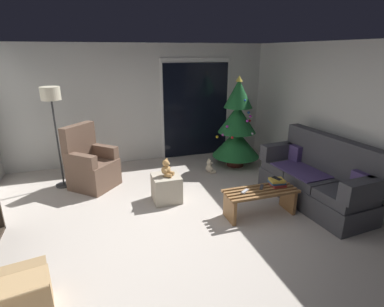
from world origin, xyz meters
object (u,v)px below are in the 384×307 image
Objects in this scene: cell_phone at (277,178)px; christmas_tree at (237,127)px; teddy_bear_cream_by_tree at (210,167)px; book_stack at (277,182)px; remote_silver at (245,191)px; armchair at (91,166)px; remote_graphite at (262,187)px; teddy_bear_honey at (167,169)px; coffee_table at (260,198)px; ottoman at (166,188)px; couch at (317,179)px; cardboard_box_open_near_shelf at (27,295)px; floor_lamp at (52,104)px.

christmas_tree is (0.27, 1.94, 0.31)m from cell_phone.
book_stack is at bearing -76.42° from teddy_bear_cream_by_tree.
armchair is at bearing 14.42° from remote_silver.
remote_graphite is at bearing -36.02° from armchair.
teddy_bear_cream_by_tree is at bearing 39.39° from teddy_bear_honey.
remote_graphite is (0.30, 0.05, 0.00)m from remote_silver.
coffee_table is 1.50m from ottoman.
armchair is (-3.44, 1.74, 0.00)m from couch.
remote_graphite is 1.08× the size of cell_phone.
remote_silver is 1.29m from teddy_bear_honey.
teddy_bear_honey is at bearing -140.61° from teddy_bear_cream_by_tree.
teddy_bear_cream_by_tree is at bearing -48.89° from remote_graphite.
armchair is at bearing 146.48° from book_stack.
cell_phone is at bearing -120.09° from remote_silver.
couch is 1.32m from remote_silver.
cardboard_box_open_near_shelf is (-2.87, -2.67, 0.06)m from teddy_bear_cream_by_tree.
remote_silver is 2.19m from christmas_tree.
armchair is 1.51m from teddy_bear_honey.
cardboard_box_open_near_shelf is (-3.28, -0.95, -0.29)m from book_stack.
book_stack is at bearing -28.47° from teddy_bear_honey.
remote_graphite is at bearing 177.41° from book_stack.
floor_lamp is 3.10m from teddy_bear_cream_by_tree.
teddy_bear_honey is (-1.51, 0.82, 0.09)m from book_stack.
ottoman is at bearing -39.32° from armchair.
remote_graphite is at bearing -179.10° from couch.
couch is 13.84× the size of cell_phone.
teddy_bear_cream_by_tree is at bearing -1.31° from armchair.
floor_lamp is 2.24m from teddy_bear_honey.
christmas_tree is 2.97m from armchair.
floor_lamp is 3.27× the size of cardboard_box_open_near_shelf.
ottoman is at bearing 134.39° from cell_phone.
couch is 8.00× the size of book_stack.
teddy_bear_honey is at bearing 151.53° from book_stack.
teddy_bear_cream_by_tree is at bearing 103.58° from book_stack.
teddy_bear_cream_by_tree is at bearing 42.94° from cardboard_box_open_near_shelf.
coffee_table is 3.86× the size of teddy_bear_cream_by_tree.
teddy_bear_honey reaches higher than remote_graphite.
coffee_table is 0.62× the size of floor_lamp.
teddy_bear_honey is at bearing 2.98° from remote_graphite.
ottoman is at bearing -141.03° from teddy_bear_cream_by_tree.
remote_graphite reaches higher than coffee_table.
floor_lamp is (-2.93, 1.96, 1.08)m from remote_graphite.
remote_graphite is 0.14× the size of armchair.
teddy_bear_honey is 1.00× the size of teddy_bear_cream_by_tree.
ottoman is at bearing 160.75° from couch.
coffee_table is 2.99m from armchair.
teddy_bear_cream_by_tree is 0.52× the size of cardboard_box_open_near_shelf.
remote_graphite is (-1.02, -0.02, 0.02)m from couch.
armchair is at bearing 142.41° from coffee_table.
armchair is at bearing 178.69° from teddy_bear_cream_by_tree.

